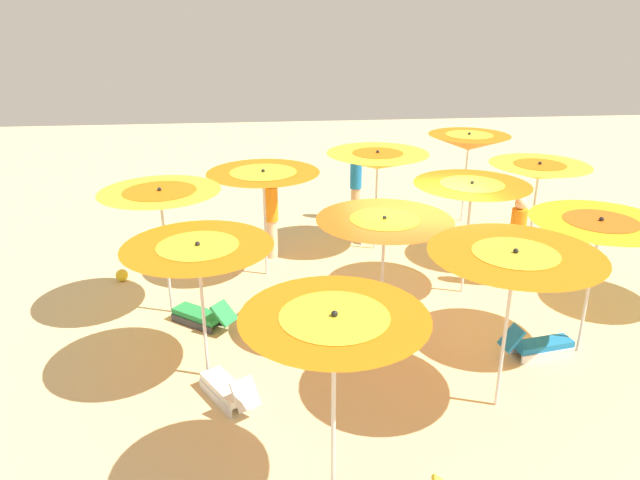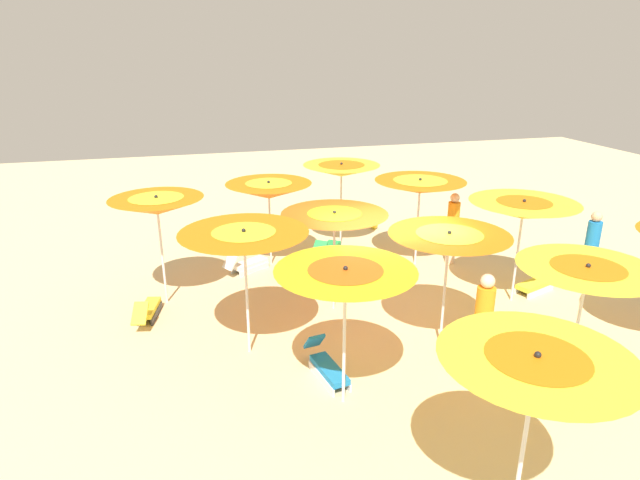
{
  "view_description": "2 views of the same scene",
  "coord_description": "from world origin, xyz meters",
  "px_view_note": "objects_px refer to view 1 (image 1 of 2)",
  "views": [
    {
      "loc": [
        -9.32,
        2.74,
        5.2
      ],
      "look_at": [
        0.02,
        1.77,
        1.48
      ],
      "focal_mm": 33.1,
      "sensor_mm": 36.0,
      "label": 1
    },
    {
      "loc": [
        -3.75,
        -9.01,
        5.24
      ],
      "look_at": [
        -0.99,
        1.25,
        1.42
      ],
      "focal_mm": 30.09,
      "sensor_mm": 36.0,
      "label": 2
    }
  ],
  "objects_px": {
    "lounger_1": "(357,228)",
    "beachgoer_2": "(356,184)",
    "beach_ball": "(122,275)",
    "beach_umbrella_6": "(384,229)",
    "beach_umbrella_2": "(263,180)",
    "lounger_3": "(228,389)",
    "beach_umbrella_3": "(161,200)",
    "lounger_2": "(202,315)",
    "beach_umbrella_7": "(199,258)",
    "beach_umbrella_9": "(599,232)",
    "beach_umbrella_10": "(514,268)",
    "lounger_0": "(539,345)",
    "beachgoer_0": "(516,240)",
    "beachgoer_1": "(271,215)",
    "beach_umbrella_11": "(334,331)",
    "beach_umbrella_1": "(377,161)",
    "beach_umbrella_4": "(539,172)",
    "beach_umbrella_0": "(469,142)",
    "beach_umbrella_5": "(471,192)"
  },
  "relations": [
    {
      "from": "beach_umbrella_9",
      "to": "lounger_2",
      "type": "bearing_deg",
      "value": 76.49
    },
    {
      "from": "beachgoer_2",
      "to": "beach_ball",
      "type": "distance_m",
      "value": 6.26
    },
    {
      "from": "beach_umbrella_6",
      "to": "beachgoer_2",
      "type": "relative_size",
      "value": 1.18
    },
    {
      "from": "lounger_1",
      "to": "lounger_2",
      "type": "xyz_separation_m",
      "value": [
        -4.0,
        3.39,
        0.0
      ]
    },
    {
      "from": "lounger_1",
      "to": "beachgoer_2",
      "type": "xyz_separation_m",
      "value": [
        1.18,
        -0.14,
        0.78
      ]
    },
    {
      "from": "beach_umbrella_3",
      "to": "beachgoer_2",
      "type": "bearing_deg",
      "value": -41.71
    },
    {
      "from": "lounger_2",
      "to": "lounger_0",
      "type": "bearing_deg",
      "value": -157.86
    },
    {
      "from": "beach_umbrella_0",
      "to": "beach_umbrella_7",
      "type": "distance_m",
      "value": 8.81
    },
    {
      "from": "beachgoer_0",
      "to": "beachgoer_2",
      "type": "height_order",
      "value": "beachgoer_0"
    },
    {
      "from": "beachgoer_1",
      "to": "beach_umbrella_1",
      "type": "bearing_deg",
      "value": -33.79
    },
    {
      "from": "beach_umbrella_2",
      "to": "beachgoer_2",
      "type": "xyz_separation_m",
      "value": [
        3.17,
        -2.37,
        -1.06
      ]
    },
    {
      "from": "beach_umbrella_4",
      "to": "beach_ball",
      "type": "relative_size",
      "value": 9.06
    },
    {
      "from": "beach_umbrella_3",
      "to": "lounger_2",
      "type": "relative_size",
      "value": 1.94
    },
    {
      "from": "beach_umbrella_5",
      "to": "lounger_3",
      "type": "relative_size",
      "value": 1.88
    },
    {
      "from": "beach_umbrella_5",
      "to": "beach_umbrella_6",
      "type": "relative_size",
      "value": 1.04
    },
    {
      "from": "beach_umbrella_2",
      "to": "lounger_3",
      "type": "distance_m",
      "value": 4.66
    },
    {
      "from": "beach_umbrella_2",
      "to": "lounger_3",
      "type": "relative_size",
      "value": 1.89
    },
    {
      "from": "beachgoer_1",
      "to": "beach_umbrella_11",
      "type": "bearing_deg",
      "value": -126.16
    },
    {
      "from": "beachgoer_0",
      "to": "beachgoer_2",
      "type": "distance_m",
      "value": 4.9
    },
    {
      "from": "beach_ball",
      "to": "beach_umbrella_10",
      "type": "bearing_deg",
      "value": -127.7
    },
    {
      "from": "beach_umbrella_3",
      "to": "beach_umbrella_10",
      "type": "distance_m",
      "value": 5.85
    },
    {
      "from": "lounger_2",
      "to": "beach_umbrella_4",
      "type": "bearing_deg",
      "value": -125.25
    },
    {
      "from": "beach_umbrella_1",
      "to": "beach_ball",
      "type": "relative_size",
      "value": 9.3
    },
    {
      "from": "beach_umbrella_0",
      "to": "beach_umbrella_6",
      "type": "distance_m",
      "value": 6.43
    },
    {
      "from": "beach_umbrella_11",
      "to": "beach_umbrella_4",
      "type": "bearing_deg",
      "value": -39.09
    },
    {
      "from": "beach_umbrella_5",
      "to": "beach_umbrella_4",
      "type": "bearing_deg",
      "value": -56.13
    },
    {
      "from": "beach_umbrella_10",
      "to": "beach_ball",
      "type": "relative_size",
      "value": 9.58
    },
    {
      "from": "beach_umbrella_4",
      "to": "beachgoer_2",
      "type": "bearing_deg",
      "value": 46.6
    },
    {
      "from": "beach_umbrella_0",
      "to": "lounger_2",
      "type": "bearing_deg",
      "value": 127.42
    },
    {
      "from": "beachgoer_1",
      "to": "beachgoer_2",
      "type": "xyz_separation_m",
      "value": [
        2.27,
        -2.22,
        -0.0
      ]
    },
    {
      "from": "beach_ball",
      "to": "lounger_3",
      "type": "bearing_deg",
      "value": -151.16
    },
    {
      "from": "lounger_1",
      "to": "beach_umbrella_2",
      "type": "bearing_deg",
      "value": -67.77
    },
    {
      "from": "beach_umbrella_1",
      "to": "lounger_3",
      "type": "relative_size",
      "value": 1.93
    },
    {
      "from": "beach_umbrella_5",
      "to": "beach_umbrella_6",
      "type": "xyz_separation_m",
      "value": [
        -1.51,
        1.93,
        -0.08
      ]
    },
    {
      "from": "beach_umbrella_3",
      "to": "beach_umbrella_1",
      "type": "bearing_deg",
      "value": -58.35
    },
    {
      "from": "beach_umbrella_7",
      "to": "lounger_3",
      "type": "relative_size",
      "value": 1.83
    },
    {
      "from": "beach_umbrella_3",
      "to": "beachgoer_0",
      "type": "bearing_deg",
      "value": -86.5
    },
    {
      "from": "beach_umbrella_3",
      "to": "beach_umbrella_6",
      "type": "relative_size",
      "value": 1.09
    },
    {
      "from": "beach_umbrella_6",
      "to": "beach_umbrella_0",
      "type": "bearing_deg",
      "value": -30.64
    },
    {
      "from": "beach_ball",
      "to": "beach_umbrella_1",
      "type": "bearing_deg",
      "value": -77.67
    },
    {
      "from": "lounger_3",
      "to": "beach_ball",
      "type": "bearing_deg",
      "value": -2.39
    },
    {
      "from": "lounger_0",
      "to": "beachgoer_0",
      "type": "distance_m",
      "value": 2.68
    },
    {
      "from": "lounger_2",
      "to": "beach_umbrella_3",
      "type": "bearing_deg",
      "value": -4.74
    },
    {
      "from": "lounger_0",
      "to": "lounger_2",
      "type": "height_order",
      "value": "lounger_0"
    },
    {
      "from": "beach_umbrella_10",
      "to": "beach_umbrella_3",
      "type": "bearing_deg",
      "value": 56.4
    },
    {
      "from": "lounger_1",
      "to": "beach_ball",
      "type": "relative_size",
      "value": 5.37
    },
    {
      "from": "beach_umbrella_5",
      "to": "beachgoer_2",
      "type": "relative_size",
      "value": 1.22
    },
    {
      "from": "beach_umbrella_10",
      "to": "lounger_1",
      "type": "height_order",
      "value": "beach_umbrella_10"
    },
    {
      "from": "beach_umbrella_3",
      "to": "lounger_2",
      "type": "bearing_deg",
      "value": -132.71
    },
    {
      "from": "beach_umbrella_5",
      "to": "beach_umbrella_7",
      "type": "distance_m",
      "value": 5.3
    }
  ]
}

